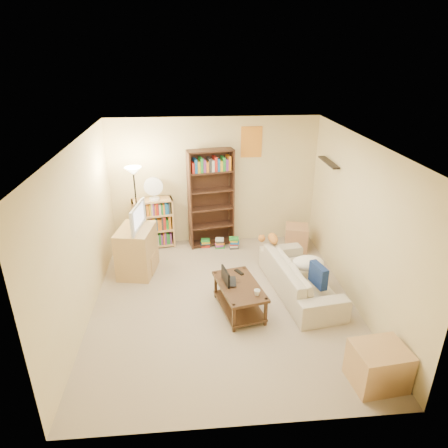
# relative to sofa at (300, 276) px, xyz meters

# --- Properties ---
(room) EXTENTS (4.50, 4.54, 2.52)m
(room) POSITION_rel_sofa_xyz_m (-1.24, -0.18, 1.34)
(room) COLOR tan
(room) RESTS_ON ground
(sofa) EXTENTS (2.14, 1.30, 0.56)m
(sofa) POSITION_rel_sofa_xyz_m (0.00, 0.00, 0.00)
(sofa) COLOR #BEB39E
(sofa) RESTS_ON ground
(navy_pillow) EXTENTS (0.20, 0.39, 0.33)m
(navy_pillow) POSITION_rel_sofa_xyz_m (0.15, -0.40, 0.26)
(navy_pillow) COLOR navy
(navy_pillow) RESTS_ON sofa
(cream_blanket) EXTENTS (0.52, 0.37, 0.22)m
(cream_blanket) POSITION_rel_sofa_xyz_m (0.13, 0.07, 0.20)
(cream_blanket) COLOR white
(cream_blanket) RESTS_ON sofa
(tabby_cat) EXTENTS (0.45, 0.21, 0.15)m
(tabby_cat) POSITION_rel_sofa_xyz_m (-0.35, 0.70, 0.36)
(tabby_cat) COLOR #C16F28
(tabby_cat) RESTS_ON sofa
(coffee_table) EXTENTS (0.76, 1.10, 0.45)m
(coffee_table) POSITION_rel_sofa_xyz_m (-1.04, -0.43, 0.01)
(coffee_table) COLOR #3F2D18
(coffee_table) RESTS_ON ground
(laptop) EXTENTS (0.33, 0.24, 0.02)m
(laptop) POSITION_rel_sofa_xyz_m (-1.10, -0.35, 0.18)
(laptop) COLOR black
(laptop) RESTS_ON coffee_table
(laptop_screen) EXTENTS (0.09, 0.33, 0.22)m
(laptop_screen) POSITION_rel_sofa_xyz_m (-1.24, -0.38, 0.30)
(laptop_screen) COLOR white
(laptop_screen) RESTS_ON laptop
(mug) EXTENTS (0.17, 0.17, 0.08)m
(mug) POSITION_rel_sofa_xyz_m (-0.82, -0.71, 0.21)
(mug) COLOR white
(mug) RESTS_ON coffee_table
(tv_remote) EXTENTS (0.14, 0.18, 0.02)m
(tv_remote) POSITION_rel_sofa_xyz_m (-1.00, -0.07, 0.18)
(tv_remote) COLOR black
(tv_remote) RESTS_ON coffee_table
(tv_stand) EXTENTS (0.69, 0.87, 0.84)m
(tv_stand) POSITION_rel_sofa_xyz_m (-2.67, 0.87, 0.14)
(tv_stand) COLOR tan
(tv_stand) RESTS_ON ground
(television) EXTENTS (0.79, 0.36, 0.44)m
(television) POSITION_rel_sofa_xyz_m (-2.67, 0.87, 0.77)
(television) COLOR black
(television) RESTS_ON tv_stand
(tall_bookshelf) EXTENTS (0.91, 0.46, 1.93)m
(tall_bookshelf) POSITION_rel_sofa_xyz_m (-1.32, 1.86, 0.74)
(tall_bookshelf) COLOR #3F2318
(tall_bookshelf) RESTS_ON ground
(short_bookshelf) EXTENTS (0.82, 0.45, 1.00)m
(short_bookshelf) POSITION_rel_sofa_xyz_m (-2.45, 1.86, 0.22)
(short_bookshelf) COLOR tan
(short_bookshelf) RESTS_ON ground
(desk_fan) EXTENTS (0.35, 0.20, 0.46)m
(desk_fan) POSITION_rel_sofa_xyz_m (-2.40, 1.81, 0.95)
(desk_fan) COLOR white
(desk_fan) RESTS_ON short_bookshelf
(floor_lamp) EXTENTS (0.30, 0.30, 1.76)m
(floor_lamp) POSITION_rel_sofa_xyz_m (-2.68, 1.40, 1.12)
(floor_lamp) COLOR black
(floor_lamp) RESTS_ON ground
(side_table) EXTENTS (0.52, 0.52, 0.49)m
(side_table) POSITION_rel_sofa_xyz_m (0.32, 1.48, -0.04)
(side_table) COLOR tan
(side_table) RESTS_ON ground
(end_cabinet) EXTENTS (0.66, 0.57, 0.50)m
(end_cabinet) POSITION_rel_sofa_xyz_m (0.40, -1.98, -0.03)
(end_cabinet) COLOR tan
(end_cabinet) RESTS_ON ground
(book_stacks) EXTENTS (0.75, 0.26, 0.23)m
(book_stacks) POSITION_rel_sofa_xyz_m (-1.13, 1.68, -0.18)
(book_stacks) COLOR red
(book_stacks) RESTS_ON ground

